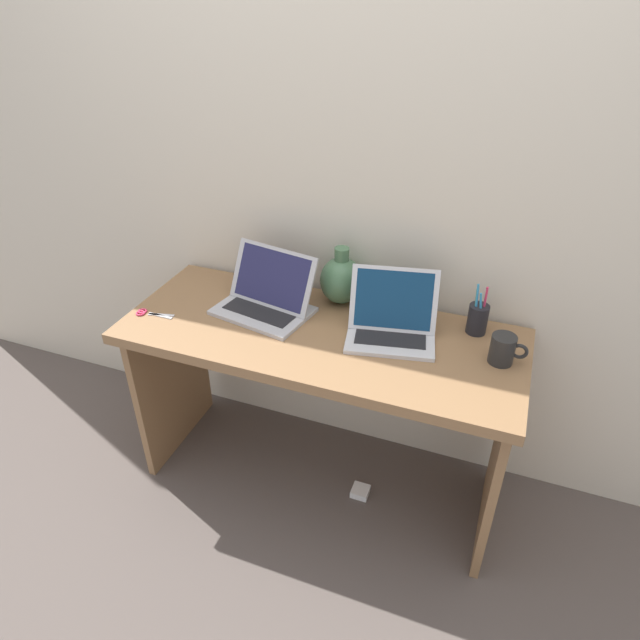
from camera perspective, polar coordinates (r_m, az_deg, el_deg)
ground_plane at (r=2.48m, az=0.00°, el=-15.63°), size 6.00×6.00×0.00m
back_wall at (r=2.07m, az=3.31°, el=14.18°), size 4.40×0.04×2.40m
desk at (r=2.08m, az=0.00°, el=-4.95°), size 1.44×0.58×0.75m
laptop_left at (r=2.10m, az=-5.39°, el=2.51°), size 0.38×0.30×0.22m
laptop_right at (r=1.96m, az=7.35°, el=0.07°), size 0.34×0.29×0.22m
green_vase at (r=2.12m, az=2.18°, el=4.14°), size 0.16×0.16×0.23m
coffee_mug at (r=1.91m, az=18.18°, el=-2.86°), size 0.12×0.08×0.10m
pen_cup at (r=2.03m, az=15.78°, el=0.17°), size 0.07×0.07×0.19m
scissors at (r=2.18m, az=-17.10°, el=0.66°), size 0.15×0.06×0.01m
power_brick at (r=2.42m, az=4.14°, el=-17.03°), size 0.07×0.07×0.03m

